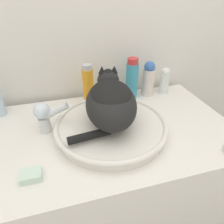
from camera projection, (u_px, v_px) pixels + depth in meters
The scene contains 10 objects.
wall_back at pixel (87, 23), 0.90m from camera, with size 8.00×0.05×2.40m.
vanity_counter at pixel (108, 195), 1.03m from camera, with size 1.02×0.59×0.86m.
sink_basin at pixel (111, 126), 0.77m from camera, with size 0.43×0.43×0.05m.
cat at pixel (111, 100), 0.72m from camera, with size 0.28×0.30×0.18m.
faucet at pixel (45, 115), 0.75m from camera, with size 0.13×0.07×0.13m.
mouthwash_bottle at pixel (132, 79), 0.98m from camera, with size 0.06×0.06×0.20m.
lotion_bottle_white at pixel (148, 79), 1.00m from camera, with size 0.06×0.06×0.18m.
deodorant_stick at pixel (164, 81), 1.03m from camera, with size 0.05×0.05×0.14m.
shampoo_bottle_tall at pixel (88, 85), 0.93m from camera, with size 0.05×0.05×0.19m.
soap_bar at pixel (31, 175), 0.59m from camera, with size 0.06×0.05×0.02m.
Camera 1 is at (-0.15, -0.32, 1.34)m, focal length 32.00 mm.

